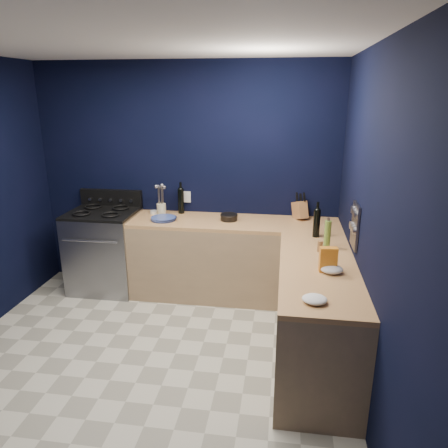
% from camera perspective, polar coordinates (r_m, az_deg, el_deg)
% --- Properties ---
extents(floor, '(3.50, 3.50, 0.02)m').
position_cam_1_polar(floor, '(3.87, -10.82, -18.63)').
color(floor, beige).
rests_on(floor, ground).
extents(ceiling, '(3.50, 3.50, 0.02)m').
position_cam_1_polar(ceiling, '(3.16, -13.75, 23.52)').
color(ceiling, silver).
rests_on(ceiling, ground).
extents(wall_back, '(3.50, 0.02, 2.60)m').
position_cam_1_polar(wall_back, '(4.92, -5.09, 6.26)').
color(wall_back, black).
rests_on(wall_back, ground).
extents(wall_right, '(0.02, 3.50, 2.60)m').
position_cam_1_polar(wall_right, '(3.15, 19.53, -1.17)').
color(wall_right, black).
rests_on(wall_right, ground).
extents(cab_back, '(2.30, 0.63, 0.86)m').
position_cam_1_polar(cab_back, '(4.76, 1.36, -5.02)').
color(cab_back, '#9F805C').
rests_on(cab_back, floor).
extents(top_back, '(2.30, 0.63, 0.04)m').
position_cam_1_polar(top_back, '(4.61, 1.40, 0.16)').
color(top_back, '#976133').
rests_on(top_back, cab_back).
extents(cab_right, '(0.63, 1.67, 0.86)m').
position_cam_1_polar(cab_right, '(3.71, 12.29, -12.37)').
color(cab_right, '#9F805C').
rests_on(cab_right, floor).
extents(top_right, '(0.63, 1.67, 0.04)m').
position_cam_1_polar(top_right, '(3.51, 12.77, -5.98)').
color(top_right, '#976133').
rests_on(top_right, cab_right).
extents(gas_range, '(0.76, 0.66, 0.92)m').
position_cam_1_polar(gas_range, '(5.14, -15.89, -3.63)').
color(gas_range, gray).
rests_on(gas_range, floor).
extents(oven_door, '(0.59, 0.02, 0.42)m').
position_cam_1_polar(oven_door, '(4.88, -17.35, -5.04)').
color(oven_door, black).
rests_on(oven_door, gas_range).
extents(cooktop, '(0.76, 0.66, 0.03)m').
position_cam_1_polar(cooktop, '(4.99, -16.34, 1.46)').
color(cooktop, black).
rests_on(cooktop, gas_range).
extents(backguard, '(0.76, 0.06, 0.20)m').
position_cam_1_polar(backguard, '(5.23, -15.10, 3.47)').
color(backguard, black).
rests_on(backguard, gas_range).
extents(spice_panel, '(0.02, 0.28, 0.38)m').
position_cam_1_polar(spice_panel, '(3.70, 17.44, -0.21)').
color(spice_panel, gray).
rests_on(spice_panel, wall_right).
extents(wall_outlet, '(0.09, 0.02, 0.13)m').
position_cam_1_polar(wall_outlet, '(4.95, -5.08, 3.71)').
color(wall_outlet, white).
rests_on(wall_outlet, wall_back).
extents(plate_stack, '(0.29, 0.29, 0.03)m').
position_cam_1_polar(plate_stack, '(4.69, -8.27, 0.75)').
color(plate_stack, '#34438F').
rests_on(plate_stack, top_back).
extents(ramekin, '(0.11, 0.11, 0.04)m').
position_cam_1_polar(ramekin, '(4.95, -9.50, 1.61)').
color(ramekin, white).
rests_on(ramekin, top_back).
extents(utensil_crock, '(0.12, 0.12, 0.13)m').
position_cam_1_polar(utensil_crock, '(4.88, -8.53, 2.00)').
color(utensil_crock, '#F4E8C6').
rests_on(utensil_crock, top_back).
extents(wine_bottle_back, '(0.08, 0.08, 0.29)m').
position_cam_1_polar(wine_bottle_back, '(4.90, -5.88, 3.12)').
color(wine_bottle_back, black).
rests_on(wine_bottle_back, top_back).
extents(lemon_basket, '(0.24, 0.24, 0.07)m').
position_cam_1_polar(lemon_basket, '(4.62, 0.69, 0.94)').
color(lemon_basket, black).
rests_on(lemon_basket, top_back).
extents(knife_block, '(0.20, 0.25, 0.24)m').
position_cam_1_polar(knife_block, '(4.75, 10.30, 1.86)').
color(knife_block, '#97653A').
rests_on(knife_block, top_back).
extents(wine_bottle_right, '(0.08, 0.08, 0.27)m').
position_cam_1_polar(wine_bottle_right, '(4.17, 12.51, 0.08)').
color(wine_bottle_right, black).
rests_on(wine_bottle_right, top_right).
extents(oil_bottle, '(0.07, 0.07, 0.26)m').
position_cam_1_polar(oil_bottle, '(3.89, 13.91, -1.40)').
color(oil_bottle, olive).
rests_on(oil_bottle, top_right).
extents(spice_jar_near, '(0.06, 0.06, 0.10)m').
position_cam_1_polar(spice_jar_near, '(3.80, 12.95, -2.98)').
color(spice_jar_near, olive).
rests_on(spice_jar_near, top_right).
extents(spice_jar_far, '(0.06, 0.06, 0.09)m').
position_cam_1_polar(spice_jar_far, '(3.69, 13.92, -3.76)').
color(spice_jar_far, olive).
rests_on(spice_jar_far, top_right).
extents(crouton_bag, '(0.14, 0.08, 0.20)m').
position_cam_1_polar(crouton_bag, '(3.39, 14.01, -4.73)').
color(crouton_bag, '#B63819').
rests_on(crouton_bag, top_right).
extents(towel_front, '(0.21, 0.19, 0.06)m').
position_cam_1_polar(towel_front, '(3.40, 14.47, -5.98)').
color(towel_front, white).
rests_on(towel_front, top_right).
extents(towel_end, '(0.17, 0.16, 0.05)m').
position_cam_1_polar(towel_end, '(2.92, 12.25, -9.99)').
color(towel_end, white).
rests_on(towel_end, top_right).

